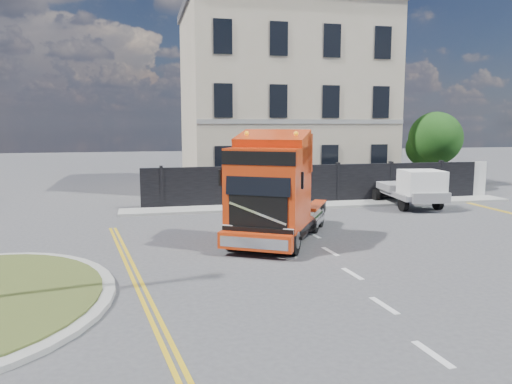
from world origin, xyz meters
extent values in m
plane|color=#424244|center=(0.00, 0.00, 0.00)|extent=(120.00, 120.00, 0.00)
cube|color=black|center=(6.00, 9.00, 1.00)|extent=(18.00, 0.25, 2.00)
cube|color=silver|center=(14.50, 9.00, 1.00)|extent=(2.60, 0.12, 2.00)
cube|color=beige|center=(6.00, 16.50, 5.50)|extent=(12.00, 10.00, 11.00)
cube|color=#48484D|center=(6.00, 16.50, 11.25)|extent=(12.30, 10.30, 0.50)
cube|color=beige|center=(9.00, 16.50, 12.00)|extent=(0.80, 0.80, 1.60)
cylinder|color=#382619|center=(14.50, 12.00, 1.20)|extent=(0.24, 0.24, 2.40)
sphere|color=#133911|center=(14.50, 12.00, 3.20)|extent=(3.20, 3.20, 3.20)
sphere|color=#133911|center=(14.00, 12.40, 2.60)|extent=(2.20, 2.20, 2.20)
cube|color=#979791|center=(6.00, 8.10, 0.06)|extent=(20.00, 1.60, 0.12)
cube|color=black|center=(2.00, 2.06, 0.70)|extent=(4.96, 6.26, 0.42)
cube|color=red|center=(1.17, 0.64, 2.02)|extent=(3.25, 3.29, 2.63)
cube|color=red|center=(1.67, 1.49, 3.09)|extent=(2.45, 1.91, 1.31)
cube|color=black|center=(0.56, -0.39, 2.39)|extent=(1.81, 1.09, 0.98)
cube|color=red|center=(0.41, -0.65, 0.52)|extent=(2.19, 1.47, 0.52)
cylinder|color=black|center=(-0.08, 0.51, 0.49)|extent=(0.75, 0.99, 0.98)
cylinder|color=gray|center=(-0.08, 0.51, 0.49)|extent=(0.56, 0.63, 0.54)
cylinder|color=black|center=(1.67, -0.51, 0.49)|extent=(0.75, 0.99, 0.98)
cylinder|color=gray|center=(1.67, -0.51, 0.49)|extent=(0.56, 0.63, 0.54)
cylinder|color=black|center=(1.60, 3.38, 0.49)|extent=(0.75, 0.99, 0.98)
cylinder|color=gray|center=(1.60, 3.38, 0.49)|extent=(0.56, 0.63, 0.54)
cylinder|color=black|center=(3.34, 2.36, 0.49)|extent=(0.75, 0.99, 0.98)
cylinder|color=gray|center=(3.34, 2.36, 0.49)|extent=(0.56, 0.63, 0.54)
cylinder|color=black|center=(2.16, 4.35, 0.49)|extent=(0.75, 0.99, 0.98)
cylinder|color=gray|center=(2.16, 4.35, 0.49)|extent=(0.56, 0.63, 0.54)
cylinder|color=black|center=(3.91, 3.33, 0.49)|extent=(0.75, 0.99, 0.98)
cylinder|color=gray|center=(3.91, 3.33, 0.49)|extent=(0.56, 0.63, 0.54)
cube|color=gray|center=(9.94, 7.28, 0.67)|extent=(2.39, 4.78, 0.24)
cube|color=white|center=(9.94, 5.85, 1.29)|extent=(2.02, 1.94, 1.24)
cylinder|color=black|center=(9.03, 5.85, 0.33)|extent=(0.24, 0.67, 0.67)
cylinder|color=black|center=(10.85, 5.85, 0.33)|extent=(0.24, 0.67, 0.67)
cylinder|color=black|center=(9.03, 8.71, 0.33)|extent=(0.24, 0.67, 0.67)
cylinder|color=black|center=(10.85, 8.71, 0.33)|extent=(0.24, 0.67, 0.67)
camera|label=1|loc=(-2.88, -15.11, 4.10)|focal=35.00mm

